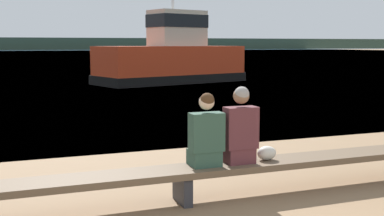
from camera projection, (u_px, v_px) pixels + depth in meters
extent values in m
plane|color=#386084|center=(21.00, 52.00, 120.61)|extent=(240.00, 240.00, 0.00)
cube|color=#2D3D2D|center=(18.00, 44.00, 176.54)|extent=(600.00, 12.00, 4.43)
cube|color=brown|center=(182.00, 172.00, 6.16)|extent=(8.27, 0.55, 0.09)
cube|color=#2D2D33|center=(182.00, 189.00, 6.19)|extent=(0.12, 0.47, 0.37)
cube|color=#2D4C3D|center=(204.00, 157.00, 6.31)|extent=(0.38, 0.35, 0.21)
cube|color=#2D4C3D|center=(207.00, 132.00, 6.19)|extent=(0.44, 0.22, 0.50)
sphere|color=beige|center=(207.00, 102.00, 6.14)|extent=(0.20, 0.20, 0.20)
sphere|color=#472D19|center=(207.00, 100.00, 6.12)|extent=(0.19, 0.19, 0.19)
cube|color=#56282D|center=(238.00, 155.00, 6.48)|extent=(0.38, 0.35, 0.21)
cube|color=#56282D|center=(241.00, 128.00, 6.36)|extent=(0.44, 0.22, 0.55)
sphere|color=#846047|center=(241.00, 96.00, 6.30)|extent=(0.21, 0.21, 0.21)
sphere|color=gray|center=(242.00, 94.00, 6.28)|extent=(0.20, 0.20, 0.20)
ellipsoid|color=beige|center=(267.00, 153.00, 6.60)|extent=(0.27, 0.19, 0.19)
cube|color=red|center=(171.00, 64.00, 25.59)|extent=(8.48, 5.11, 1.93)
cube|color=black|center=(171.00, 78.00, 25.69)|extent=(8.66, 5.27, 0.46)
cube|color=beige|center=(177.00, 28.00, 25.58)|extent=(3.18, 2.48, 1.87)
cube|color=black|center=(177.00, 21.00, 25.53)|extent=(3.25, 2.55, 0.67)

